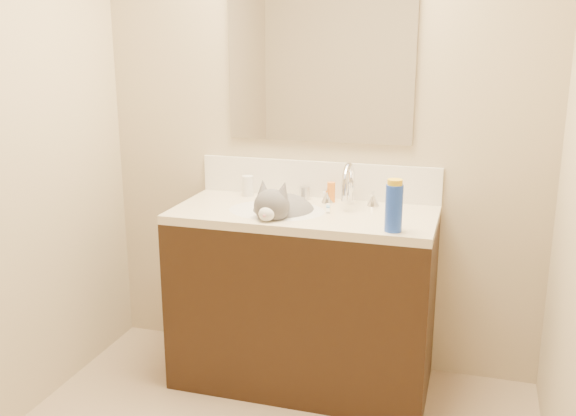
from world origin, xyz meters
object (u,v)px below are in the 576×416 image
Objects in this scene: silver_jar at (304,193)px; faucet at (349,188)px; basin at (277,225)px; vanity_cabinet at (303,302)px; cat at (282,216)px; pill_bottle at (248,186)px; spray_can at (394,208)px; amber_bottle at (331,192)px.

faucet is at bearing -16.27° from silver_jar.
vanity_cabinet is at bearing 14.04° from basin.
cat reaches higher than vanity_cabinet.
pill_bottle is 0.53× the size of spray_can.
faucet is 4.55× the size of silver_jar.
vanity_cabinet is at bearing -28.86° from pill_bottle.
amber_bottle is 0.50× the size of spray_can.
faucet reaches higher than amber_bottle.
basin is at bearing -150.88° from faucet.
cat is (0.03, -0.01, 0.04)m from basin.
spray_can is (0.49, -0.41, 0.07)m from silver_jar.
vanity_cabinet is 6.17× the size of spray_can.
vanity_cabinet is at bearing -114.34° from amber_bottle.
spray_can is at bearing -26.91° from pill_bottle.
spray_can reaches higher than pill_bottle.
pill_bottle is 1.66× the size of silver_jar.
pill_bottle is at bearing 140.03° from cat.
amber_bottle is (-0.10, 0.05, -0.04)m from faucet.
basin is 7.32× the size of silver_jar.
basin is 1.05× the size of cat.
vanity_cabinet is 0.73m from spray_can.
silver_jar is at bearing 73.99° from basin.
cat reaches higher than amber_bottle.
basin is 0.38m from faucet.
cat is 4.43× the size of amber_bottle.
faucet is at bearing -5.50° from pill_bottle.
basin is (-0.12, -0.03, 0.38)m from vanity_cabinet.
pill_bottle is at bearing 135.33° from basin.
pill_bottle reaches higher than silver_jar.
faucet is (0.30, 0.17, 0.16)m from basin.
pill_bottle is 1.05× the size of amber_bottle.
pill_bottle is (-0.22, 0.22, 0.12)m from basin.
amber_bottle is (0.20, 0.22, 0.12)m from basin.
spray_can is at bearing -17.60° from basin.
silver_jar is 0.14m from amber_bottle.
cat is at bearing -147.86° from faucet.
spray_can is (0.53, -0.17, 0.12)m from cat.
vanity_cabinet is 4.29× the size of faucet.
faucet is at bearing 29.12° from basin.
basin is 2.31× the size of spray_can.
basin is 0.05m from cat.
faucet reaches higher than silver_jar.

